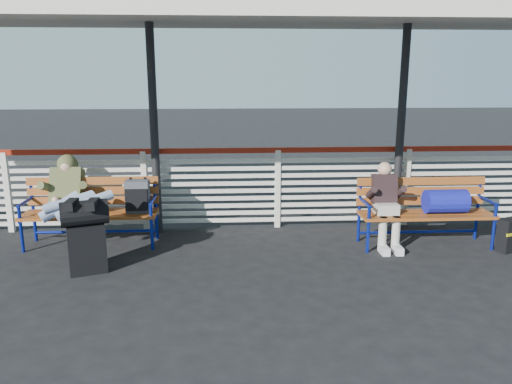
{
  "coord_description": "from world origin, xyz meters",
  "views": [
    {
      "loc": [
        -0.78,
        -5.47,
        2.29
      ],
      "look_at": [
        -0.38,
        1.0,
        0.77
      ],
      "focal_mm": 35.0,
      "sensor_mm": 36.0,
      "label": 1
    }
  ],
  "objects": [
    {
      "name": "suitcase_side",
      "position": [
        2.97,
        0.62,
        0.22
      ],
      "size": [
        0.36,
        0.3,
        0.45
      ],
      "rotation": [
        0.0,
        0.0,
        0.39
      ],
      "color": "black",
      "rests_on": "ground"
    },
    {
      "name": "fence",
      "position": [
        0.0,
        1.9,
        0.66
      ],
      "size": [
        12.08,
        0.08,
        1.24
      ],
      "color": "silver",
      "rests_on": "ground"
    },
    {
      "name": "companion_person",
      "position": [
        1.37,
        0.92,
        0.6
      ],
      "size": [
        0.32,
        0.66,
        1.15
      ],
      "color": "#B7B3A6",
      "rests_on": "ground"
    },
    {
      "name": "ground",
      "position": [
        0.0,
        0.0,
        0.0
      ],
      "size": [
        60.0,
        60.0,
        0.0
      ],
      "primitive_type": "plane",
      "color": "black",
      "rests_on": "ground"
    },
    {
      "name": "luggage_stack",
      "position": [
        -2.43,
        0.22,
        0.48
      ],
      "size": [
        0.6,
        0.46,
        0.88
      ],
      "rotation": [
        0.0,
        0.0,
        0.34
      ],
      "color": "black",
      "rests_on": "ground"
    },
    {
      "name": "bench_right",
      "position": [
        2.04,
        0.93,
        0.59
      ],
      "size": [
        1.8,
        0.56,
        0.92
      ],
      "color": "brown",
      "rests_on": "ground"
    },
    {
      "name": "traveler_man",
      "position": [
        -2.78,
        0.91,
        0.72
      ],
      "size": [
        0.94,
        1.63,
        0.77
      ],
      "color": "#8A9ABA",
      "rests_on": "ground"
    },
    {
      "name": "canopy",
      "position": [
        -0.0,
        0.87,
        3.04
      ],
      "size": [
        12.6,
        3.6,
        3.16
      ],
      "color": "silver",
      "rests_on": "ground"
    },
    {
      "name": "bench_left",
      "position": [
        -2.45,
        1.25,
        0.59
      ],
      "size": [
        1.8,
        0.56,
        0.92
      ],
      "color": "brown",
      "rests_on": "ground"
    }
  ]
}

